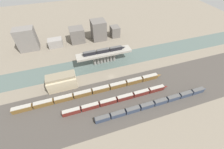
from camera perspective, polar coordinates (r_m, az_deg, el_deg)
ground_plane at (r=122.49m, az=-0.32°, el=-0.78°), size 400.00×400.00×0.00m
railbed_yard at (r=107.74m, az=3.66°, el=-9.37°), size 280.00×42.00×0.01m
river_water at (r=136.46m, az=-2.86°, el=4.73°), size 320.00×20.89×0.01m
bridge at (r=131.45m, az=-2.98°, el=7.48°), size 48.02×9.11×10.93m
train_on_bridge at (r=128.93m, az=-2.91°, el=9.10°), size 37.66×2.62×3.43m
train_yard_near at (r=107.32m, az=16.14°, el=-10.47°), size 84.87×2.95×3.79m
train_yard_mid at (r=105.29m, az=2.48°, el=-9.33°), size 77.98×2.76×3.93m
train_yard_far at (r=110.39m, az=-6.87°, el=-6.26°), size 110.90×3.11×3.99m
warehouse_building at (r=117.49m, az=-18.60°, el=-2.46°), size 21.22×11.10×11.34m
city_block_far_left at (r=168.29m, az=-29.75°, el=11.56°), size 17.97×11.35×22.08m
city_block_left at (r=165.37m, az=-20.75°, el=11.25°), size 13.83×8.90×8.11m
city_block_center at (r=165.66m, az=-13.15°, el=14.47°), size 14.34×13.45×14.94m
city_block_right at (r=165.65m, az=-5.16°, el=16.51°), size 14.55×14.29×20.35m
city_block_far_right at (r=171.92m, az=1.11°, el=16.08°), size 9.14×10.24×11.40m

